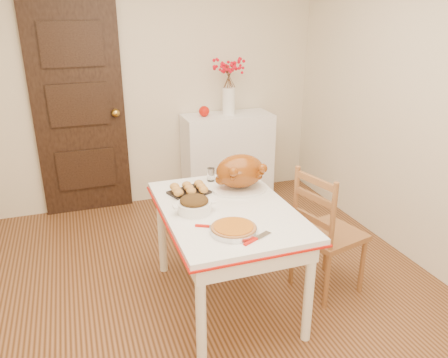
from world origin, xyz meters
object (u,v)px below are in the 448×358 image
object	(u,v)px
turkey_platter	(240,173)
chair_oak	(330,231)
sideboard	(227,157)
kitchen_table	(226,256)
pumpkin_pie	(234,228)

from	to	relation	value
turkey_platter	chair_oak	bearing A→B (deg)	-37.30
sideboard	chair_oak	bearing A→B (deg)	-86.33
kitchen_table	turkey_platter	distance (m)	0.59
kitchen_table	pumpkin_pie	size ratio (longest dim) A/B	4.48
turkey_platter	pumpkin_pie	size ratio (longest dim) A/B	1.49
turkey_platter	pumpkin_pie	xyz separation A→B (m)	(-0.27, -0.59, -0.10)
chair_oak	pumpkin_pie	world-z (taller)	chair_oak
chair_oak	turkey_platter	size ratio (longest dim) A/B	2.31
chair_oak	pumpkin_pie	bearing A→B (deg)	93.72
pumpkin_pie	sideboard	bearing A→B (deg)	71.22
sideboard	kitchen_table	size ratio (longest dim) A/B	0.76
chair_oak	pumpkin_pie	distance (m)	0.92
pumpkin_pie	chair_oak	bearing A→B (deg)	17.22
pumpkin_pie	kitchen_table	bearing A→B (deg)	77.06
kitchen_table	pumpkin_pie	distance (m)	0.53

